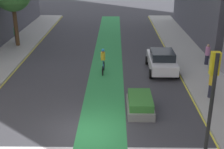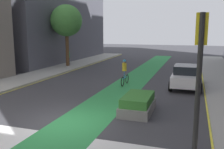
% 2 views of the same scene
% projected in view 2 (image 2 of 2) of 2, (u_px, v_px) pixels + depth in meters
% --- Properties ---
extents(ground_plane, '(120.00, 120.00, 0.00)m').
position_uv_depth(ground_plane, '(63.00, 122.00, 10.73)').
color(ground_plane, '#38383D').
extents(bike_lane_paint, '(2.40, 60.00, 0.01)m').
position_uv_depth(bike_lane_paint, '(79.00, 124.00, 10.50)').
color(bike_lane_paint, '#2D8C47').
rests_on(bike_lane_paint, ground_plane).
extents(crosswalk_band, '(12.00, 1.80, 0.01)m').
position_uv_depth(crosswalk_band, '(35.00, 142.00, 8.86)').
color(crosswalk_band, silver).
rests_on(crosswalk_band, ground_plane).
extents(curb_stripe_right, '(0.16, 60.00, 0.01)m').
position_uv_depth(curb_stripe_right, '(213.00, 141.00, 8.89)').
color(curb_stripe_right, yellow).
rests_on(curb_stripe_right, ground_plane).
extents(traffic_signal_near_right, '(0.35, 0.52, 4.39)m').
position_uv_depth(traffic_signal_near_right, '(200.00, 57.00, 7.53)').
color(traffic_signal_near_right, black).
rests_on(traffic_signal_near_right, ground_plane).
extents(car_white_right_far, '(2.04, 4.21, 1.57)m').
position_uv_depth(car_white_right_far, '(186.00, 76.00, 17.10)').
color(car_white_right_far, silver).
rests_on(car_white_right_far, ground_plane).
extents(cyclist_in_lane, '(0.32, 1.73, 1.86)m').
position_uv_depth(cyclist_in_lane, '(125.00, 72.00, 17.91)').
color(cyclist_in_lane, black).
rests_on(cyclist_in_lane, ground_plane).
extents(pedestrian_sidewalk_left_a, '(0.34, 0.34, 1.69)m').
position_uv_depth(pedestrian_sidewalk_left_a, '(68.00, 57.00, 27.66)').
color(pedestrian_sidewalk_left_a, '#262638').
rests_on(pedestrian_sidewalk_left_a, sidewalk_left).
extents(street_tree_near, '(3.29, 3.29, 6.39)m').
position_uv_depth(street_tree_near, '(66.00, 21.00, 26.09)').
color(street_tree_near, brown).
rests_on(street_tree_near, sidewalk_left).
extents(median_planter, '(1.39, 2.51, 0.85)m').
position_uv_depth(median_planter, '(138.00, 104.00, 12.00)').
color(median_planter, slate).
rests_on(median_planter, ground_plane).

